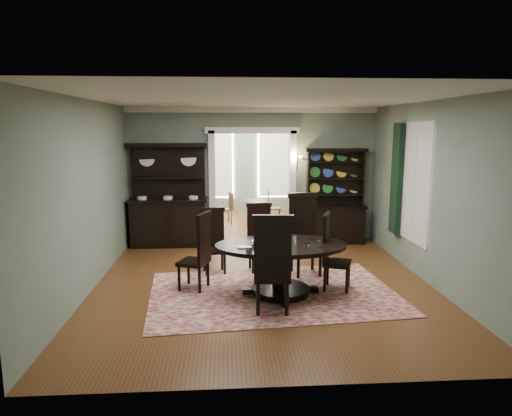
{
  "coord_description": "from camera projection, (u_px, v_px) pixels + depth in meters",
  "views": [
    {
      "loc": [
        -0.6,
        -7.16,
        2.56
      ],
      "look_at": [
        -0.08,
        0.6,
        1.19
      ],
      "focal_mm": 32.0,
      "sensor_mm": 36.0,
      "label": 1
    }
  ],
  "objects": [
    {
      "name": "room",
      "position": [
        263.0,
        190.0,
        7.29
      ],
      "size": [
        5.51,
        6.01,
        3.01
      ],
      "color": "brown",
      "rests_on": "ground"
    },
    {
      "name": "parlor",
      "position": [
        247.0,
        166.0,
        12.69
      ],
      "size": [
        3.51,
        3.5,
        3.01
      ],
      "color": "brown",
      "rests_on": "ground"
    },
    {
      "name": "doorway_trim",
      "position": [
        252.0,
        170.0,
        10.18
      ],
      "size": [
        2.08,
        0.25,
        2.57
      ],
      "color": "silver",
      "rests_on": "floor"
    },
    {
      "name": "right_window",
      "position": [
        406.0,
        181.0,
        8.33
      ],
      "size": [
        0.15,
        1.47,
        2.12
      ],
      "color": "white",
      "rests_on": "wall_right"
    },
    {
      "name": "wall_sconce",
      "position": [
        296.0,
        158.0,
        10.05
      ],
      "size": [
        0.27,
        0.21,
        0.21
      ],
      "color": "#AC822D",
      "rests_on": "back_wall_right"
    },
    {
      "name": "rug",
      "position": [
        273.0,
        293.0,
        7.15
      ],
      "size": [
        4.01,
        2.86,
        0.01
      ],
      "primitive_type": "cube",
      "rotation": [
        0.0,
        0.0,
        0.09
      ],
      "color": "maroon",
      "rests_on": "floor"
    },
    {
      "name": "dining_table",
      "position": [
        281.0,
        259.0,
        7.03
      ],
      "size": [
        2.04,
        1.9,
        0.8
      ],
      "rotation": [
        0.0,
        0.0,
        0.01
      ],
      "color": "black",
      "rests_on": "rug"
    },
    {
      "name": "centerpiece",
      "position": [
        281.0,
        241.0,
        6.94
      ],
      "size": [
        1.28,
        0.82,
        0.21
      ],
      "color": "silver",
      "rests_on": "dining_table"
    },
    {
      "name": "chair_far_left",
      "position": [
        213.0,
        238.0,
        8.15
      ],
      "size": [
        0.48,
        0.47,
        1.16
      ],
      "rotation": [
        0.0,
        0.0,
        3.29
      ],
      "color": "black",
      "rests_on": "rug"
    },
    {
      "name": "chair_far_mid",
      "position": [
        260.0,
        235.0,
        8.27
      ],
      "size": [
        0.49,
        0.47,
        1.22
      ],
      "rotation": [
        0.0,
        0.0,
        3.25
      ],
      "color": "black",
      "rests_on": "rug"
    },
    {
      "name": "chair_far_right",
      "position": [
        304.0,
        231.0,
        8.05
      ],
      "size": [
        0.6,
        0.58,
        1.43
      ],
      "rotation": [
        0.0,
        0.0,
        3.29
      ],
      "color": "black",
      "rests_on": "rug"
    },
    {
      "name": "chair_end_left",
      "position": [
        199.0,
        250.0,
        7.2
      ],
      "size": [
        0.57,
        0.59,
        1.25
      ],
      "rotation": [
        0.0,
        0.0,
        1.21
      ],
      "color": "black",
      "rests_on": "rug"
    },
    {
      "name": "chair_end_right",
      "position": [
        331.0,
        250.0,
        7.23
      ],
      "size": [
        0.56,
        0.57,
        1.23
      ],
      "rotation": [
        0.0,
        0.0,
        -1.92
      ],
      "color": "black",
      "rests_on": "rug"
    },
    {
      "name": "chair_near",
      "position": [
        272.0,
        262.0,
        6.23
      ],
      "size": [
        0.56,
        0.54,
        1.42
      ],
      "rotation": [
        0.0,
        0.0,
        -0.07
      ],
      "color": "black",
      "rests_on": "rug"
    },
    {
      "name": "sideboard",
      "position": [
        169.0,
        210.0,
        9.95
      ],
      "size": [
        1.7,
        0.61,
        2.23
      ],
      "rotation": [
        0.0,
        0.0,
        0.01
      ],
      "color": "black",
      "rests_on": "floor"
    },
    {
      "name": "welsh_dresser",
      "position": [
        335.0,
        209.0,
        10.23
      ],
      "size": [
        1.38,
        0.56,
        2.11
      ],
      "rotation": [
        0.0,
        0.0,
        -0.05
      ],
      "color": "black",
      "rests_on": "floor"
    },
    {
      "name": "parlor_table",
      "position": [
        256.0,
        209.0,
        12.12
      ],
      "size": [
        0.71,
        0.71,
        0.65
      ],
      "color": "brown",
      "rests_on": "parlor_floor"
    },
    {
      "name": "parlor_chair_left",
      "position": [
        228.0,
        207.0,
        12.2
      ],
      "size": [
        0.4,
        0.39,
        0.85
      ],
      "rotation": [
        0.0,
        0.0,
        1.9
      ],
      "color": "brown",
      "rests_on": "parlor_floor"
    },
    {
      "name": "parlor_chair_right",
      "position": [
        272.0,
        206.0,
        12.18
      ],
      "size": [
        0.39,
        0.38,
        0.9
      ],
      "rotation": [
        0.0,
        0.0,
        -1.63
      ],
      "color": "brown",
      "rests_on": "parlor_floor"
    }
  ]
}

